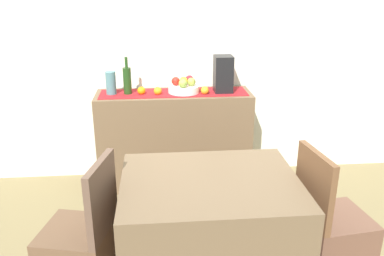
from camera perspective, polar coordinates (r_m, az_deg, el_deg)
name	(u,v)px	position (r m, az deg, el deg)	size (l,w,h in m)	color
ground_plane	(209,238)	(3.20, 2.42, -15.23)	(6.40, 6.40, 0.02)	olive
room_wall_rear	(195,37)	(3.81, 0.38, 12.75)	(6.40, 0.06, 2.70)	silver
sideboard_console	(175,139)	(3.78, -2.49, -1.58)	(1.39, 0.42, 0.89)	brown
table_runner	(174,93)	(3.63, -2.59, 4.99)	(1.31, 0.32, 0.01)	maroon
fruit_bowl	(184,89)	(3.63, -1.17, 5.54)	(0.28, 0.28, 0.06)	white
apple_upper	(176,81)	(3.62, -2.32, 6.62)	(0.08, 0.08, 0.08)	red
apple_rear	(183,84)	(3.54, -1.29, 6.30)	(0.08, 0.08, 0.08)	#89AB44
apple_left	(191,82)	(3.60, -0.08, 6.52)	(0.07, 0.07, 0.07)	#8FA13F
apple_center	(184,81)	(3.64, -1.19, 6.68)	(0.07, 0.07, 0.07)	gold
apple_right	(189,79)	(3.69, -0.37, 6.87)	(0.07, 0.07, 0.07)	red
wine_bottle	(127,80)	(3.61, -9.13, 6.68)	(0.07, 0.07, 0.33)	#1F3E17
coffee_maker	(223,74)	(3.64, 4.42, 7.59)	(0.16, 0.18, 0.33)	black
ceramic_vase	(111,83)	(3.63, -11.38, 6.21)	(0.09, 0.09, 0.20)	slate
orange_loose_end	(205,90)	(3.58, 1.82, 5.33)	(0.07, 0.07, 0.07)	orange
orange_loose_near_bowl	(141,91)	(3.60, -7.16, 5.25)	(0.07, 0.07, 0.07)	orange
orange_loose_far	(158,91)	(3.58, -4.86, 5.24)	(0.07, 0.07, 0.07)	orange
dining_table	(209,233)	(2.59, 2.47, -14.63)	(1.05, 0.85, 0.74)	brown
chair_near_window	(81,255)	(2.67, -15.38, -16.89)	(0.48, 0.48, 0.90)	brown
chair_by_corner	(331,241)	(2.84, 18.98, -14.81)	(0.45, 0.45, 0.90)	brown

